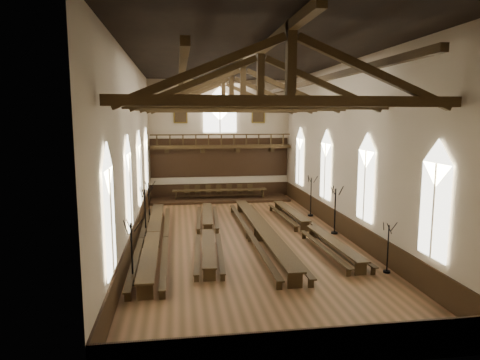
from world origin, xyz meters
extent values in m
plane|color=brown|center=(0.00, 0.00, 0.00)|extent=(26.00, 26.00, 0.00)
plane|color=#BAA68D|center=(0.00, 13.00, 5.00)|extent=(12.00, 0.00, 12.00)
plane|color=#BAA68D|center=(0.00, -13.00, 5.00)|extent=(12.00, 0.00, 12.00)
plane|color=#BAA68D|center=(-6.00, 0.00, 5.00)|extent=(0.00, 26.00, 26.00)
plane|color=#BAA68D|center=(6.00, 0.00, 5.00)|extent=(0.00, 26.00, 26.00)
plane|color=black|center=(0.00, 0.00, 10.00)|extent=(26.00, 26.00, 0.00)
cube|color=black|center=(0.00, 12.96, 0.60)|extent=(11.90, 0.08, 1.20)
cube|color=black|center=(0.00, -12.96, 0.60)|extent=(11.90, 0.08, 1.20)
cube|color=black|center=(-5.96, 0.00, 0.60)|extent=(0.08, 25.90, 1.20)
cube|color=black|center=(5.96, 0.00, 0.60)|extent=(0.08, 25.90, 1.20)
cube|color=white|center=(-5.90, -9.00, 3.40)|extent=(0.05, 1.80, 3.60)
cube|color=white|center=(-5.90, -9.00, 5.20)|extent=(0.05, 1.80, 1.80)
cylinder|color=#BAA68D|center=(-5.86, -9.00, 3.40)|extent=(0.08, 0.08, 3.60)
cube|color=white|center=(-5.90, -3.00, 3.40)|extent=(0.05, 1.80, 3.60)
cube|color=white|center=(-5.90, -3.00, 5.20)|extent=(0.05, 1.80, 1.80)
cylinder|color=#BAA68D|center=(-5.86, -3.00, 3.40)|extent=(0.08, 0.08, 3.60)
cube|color=white|center=(-5.90, 3.00, 3.40)|extent=(0.05, 1.80, 3.60)
cube|color=white|center=(-5.90, 3.00, 5.20)|extent=(0.05, 1.80, 1.80)
cylinder|color=#BAA68D|center=(-5.86, 3.00, 3.40)|extent=(0.08, 0.08, 3.60)
cube|color=white|center=(-5.90, 9.00, 3.40)|extent=(0.05, 1.80, 3.60)
cube|color=white|center=(-5.90, 9.00, 5.20)|extent=(0.05, 1.80, 1.80)
cylinder|color=#BAA68D|center=(-5.86, 9.00, 3.40)|extent=(0.08, 0.08, 3.60)
cube|color=white|center=(5.90, -9.00, 3.40)|extent=(0.05, 1.80, 3.60)
cube|color=white|center=(5.90, -9.00, 5.20)|extent=(0.05, 1.80, 1.80)
cylinder|color=#BAA68D|center=(5.86, -9.00, 3.40)|extent=(0.08, 0.08, 3.60)
cube|color=white|center=(5.90, -3.00, 3.40)|extent=(0.05, 1.80, 3.60)
cube|color=white|center=(5.90, -3.00, 5.20)|extent=(0.05, 1.80, 1.80)
cylinder|color=#BAA68D|center=(5.86, -3.00, 3.40)|extent=(0.08, 0.08, 3.60)
cube|color=white|center=(5.90, 3.00, 3.40)|extent=(0.05, 1.80, 3.60)
cube|color=white|center=(5.90, 3.00, 5.20)|extent=(0.05, 1.80, 1.80)
cylinder|color=#BAA68D|center=(5.86, 3.00, 3.40)|extent=(0.08, 0.08, 3.60)
cube|color=white|center=(5.90, 9.00, 3.40)|extent=(0.05, 1.80, 3.60)
cube|color=white|center=(5.90, 9.00, 5.20)|extent=(0.05, 1.80, 1.80)
cylinder|color=#BAA68D|center=(5.86, 9.00, 3.40)|extent=(0.08, 0.08, 3.60)
cube|color=white|center=(0.00, 12.90, 6.80)|extent=(2.80, 0.05, 2.40)
cube|color=white|center=(0.00, 12.90, 8.00)|extent=(2.80, 0.05, 2.80)
cylinder|color=#BAA68D|center=(0.00, 12.86, 6.80)|extent=(0.10, 0.10, 2.40)
cube|color=#3A2912|center=(0.00, 12.35, 4.40)|extent=(11.80, 1.20, 0.20)
cube|color=black|center=(0.00, 12.94, 3.45)|extent=(11.80, 0.10, 3.30)
cube|color=#3A2912|center=(0.00, 11.81, 5.45)|extent=(11.60, 0.12, 0.10)
cube|color=#3A2912|center=(0.00, 11.81, 4.55)|extent=(11.60, 0.12, 0.10)
cube|color=#3A2912|center=(-4.50, 12.75, 4.15)|extent=(0.35, 0.40, 0.50)
cube|color=#3A2912|center=(-1.50, 12.75, 4.15)|extent=(0.35, 0.40, 0.50)
cube|color=#3A2912|center=(1.50, 12.75, 4.15)|extent=(0.35, 0.40, 0.50)
cube|color=#3A2912|center=(4.50, 12.75, 4.15)|extent=(0.35, 0.40, 0.50)
cube|color=brown|center=(-3.30, 12.91, 7.10)|extent=(1.15, 0.06, 1.45)
cube|color=black|center=(-3.30, 12.87, 7.10)|extent=(0.95, 0.04, 1.25)
cube|color=brown|center=(3.30, 12.91, 7.10)|extent=(1.15, 0.06, 1.45)
cube|color=black|center=(3.30, 12.87, 7.10)|extent=(0.95, 0.04, 1.25)
cube|color=#3A2912|center=(0.00, -10.00, 7.40)|extent=(11.70, 0.35, 0.35)
cube|color=#3A2912|center=(0.00, -10.00, 8.70)|extent=(0.30, 0.30, 2.40)
cube|color=#3A2912|center=(-2.88, -10.00, 8.30)|extent=(5.44, 0.26, 2.40)
cube|color=#3A2912|center=(2.88, -10.00, 8.30)|extent=(5.44, 0.26, 2.40)
cube|color=#3A2912|center=(0.00, -5.00, 7.40)|extent=(11.70, 0.35, 0.35)
cube|color=#3A2912|center=(0.00, -5.00, 8.70)|extent=(0.30, 0.30, 2.40)
cube|color=#3A2912|center=(-2.88, -5.00, 8.30)|extent=(5.44, 0.26, 2.40)
cube|color=#3A2912|center=(2.88, -5.00, 8.30)|extent=(5.44, 0.26, 2.40)
cube|color=#3A2912|center=(0.00, 0.00, 7.40)|extent=(11.70, 0.35, 0.35)
cube|color=#3A2912|center=(0.00, 0.00, 8.70)|extent=(0.30, 0.30, 2.40)
cube|color=#3A2912|center=(-2.88, 0.00, 8.30)|extent=(5.44, 0.26, 2.40)
cube|color=#3A2912|center=(2.88, 0.00, 8.30)|extent=(5.44, 0.26, 2.40)
cube|color=#3A2912|center=(0.00, 5.00, 7.40)|extent=(11.70, 0.35, 0.35)
cube|color=#3A2912|center=(0.00, 5.00, 8.70)|extent=(0.30, 0.30, 2.40)
cube|color=#3A2912|center=(-2.88, 5.00, 8.30)|extent=(5.44, 0.26, 2.40)
cube|color=#3A2912|center=(2.88, 5.00, 8.30)|extent=(5.44, 0.26, 2.40)
cube|color=#3A2912|center=(0.00, 10.00, 7.40)|extent=(11.70, 0.35, 0.35)
cube|color=#3A2912|center=(0.00, 10.00, 8.70)|extent=(0.30, 0.30, 2.40)
cube|color=#3A2912|center=(-2.88, 10.00, 8.30)|extent=(5.44, 0.26, 2.40)
cube|color=#3A2912|center=(2.88, 10.00, 8.30)|extent=(5.44, 0.26, 2.40)
cube|color=#3A2912|center=(-3.36, 0.00, 8.70)|extent=(0.25, 25.70, 0.25)
cube|color=#3A2912|center=(3.36, 0.00, 8.70)|extent=(0.25, 25.70, 0.25)
cube|color=#3A2912|center=(0.00, 0.00, 9.70)|extent=(0.30, 25.70, 0.30)
cube|color=#3A2912|center=(-4.99, -4.38, 0.74)|extent=(0.78, 7.33, 0.08)
cube|color=#3A2912|center=(-4.99, -7.67, 0.35)|extent=(0.62, 0.09, 0.70)
cube|color=#3A2912|center=(-4.99, -1.08, 0.35)|extent=(0.62, 0.09, 0.70)
cube|color=#3A2912|center=(-4.99, -4.38, 0.26)|extent=(0.13, 6.49, 0.08)
cube|color=#3A2912|center=(-5.64, -4.38, 0.44)|extent=(0.34, 7.32, 0.06)
cube|color=#3A2912|center=(-5.64, -7.73, 0.20)|extent=(0.23, 0.07, 0.41)
cube|color=#3A2912|center=(-5.64, -1.04, 0.20)|extent=(0.23, 0.07, 0.41)
cube|color=#3A2912|center=(-4.34, -4.38, 0.44)|extent=(0.34, 7.32, 0.06)
cube|color=#3A2912|center=(-4.34, -7.72, 0.20)|extent=(0.23, 0.07, 0.41)
cube|color=#3A2912|center=(-4.34, -1.03, 0.20)|extent=(0.23, 0.07, 0.41)
cube|color=#3A2912|center=(-4.99, 3.02, 0.74)|extent=(0.78, 7.33, 0.08)
cube|color=#3A2912|center=(-4.99, -0.27, 0.35)|extent=(0.62, 0.09, 0.70)
cube|color=#3A2912|center=(-4.99, 6.32, 0.35)|extent=(0.62, 0.09, 0.70)
cube|color=#3A2912|center=(-4.99, 3.02, 0.26)|extent=(0.13, 6.49, 0.08)
cube|color=#3A2912|center=(-5.64, 3.02, 0.44)|extent=(0.34, 7.32, 0.06)
cube|color=#3A2912|center=(-5.64, -0.33, 0.20)|extent=(0.23, 0.07, 0.41)
cube|color=#3A2912|center=(-5.64, 6.36, 0.20)|extent=(0.23, 0.07, 0.41)
cube|color=#3A2912|center=(-4.34, 3.02, 0.44)|extent=(0.34, 7.32, 0.06)
cube|color=#3A2912|center=(-4.34, -0.32, 0.20)|extent=(0.23, 0.07, 0.41)
cube|color=#3A2912|center=(-4.34, 6.37, 0.20)|extent=(0.23, 0.07, 0.41)
cube|color=#3A2912|center=(-1.96, -3.35, 0.64)|extent=(1.01, 6.31, 0.07)
cube|color=#3A2912|center=(-1.96, -6.17, 0.30)|extent=(0.54, 0.10, 0.60)
cube|color=#3A2912|center=(-1.96, -0.52, 0.30)|extent=(0.54, 0.10, 0.60)
cube|color=#3A2912|center=(-1.96, -3.35, 0.22)|extent=(0.41, 5.56, 0.07)
cube|color=#3A2912|center=(-2.51, -3.31, 0.38)|extent=(0.63, 6.29, 0.05)
cube|color=#3A2912|center=(-2.51, -6.19, 0.18)|extent=(0.20, 0.07, 0.35)
cube|color=#3A2912|center=(-2.51, -0.44, 0.18)|extent=(0.20, 0.07, 0.35)
cube|color=#3A2912|center=(-1.40, -3.38, 0.38)|extent=(0.63, 6.29, 0.05)
cube|color=#3A2912|center=(-1.40, -6.25, 0.18)|extent=(0.20, 0.07, 0.35)
cube|color=#3A2912|center=(-1.40, -0.50, 0.18)|extent=(0.20, 0.07, 0.35)
cube|color=#3A2912|center=(-1.96, 4.05, 0.64)|extent=(1.01, 6.31, 0.07)
cube|color=#3A2912|center=(-1.96, 1.23, 0.30)|extent=(0.54, 0.10, 0.60)
cube|color=#3A2912|center=(-1.96, 6.88, 0.30)|extent=(0.54, 0.10, 0.60)
cube|color=#3A2912|center=(-1.96, 4.05, 0.22)|extent=(0.41, 5.56, 0.07)
cube|color=#3A2912|center=(-2.51, 4.09, 0.38)|extent=(0.63, 6.29, 0.05)
cube|color=#3A2912|center=(-2.51, 1.21, 0.18)|extent=(0.20, 0.07, 0.35)
cube|color=#3A2912|center=(-2.51, 6.96, 0.18)|extent=(0.20, 0.07, 0.35)
cube|color=#3A2912|center=(-1.40, 4.02, 0.38)|extent=(0.63, 6.29, 0.05)
cube|color=#3A2912|center=(-1.40, 1.15, 0.18)|extent=(0.20, 0.07, 0.35)
cube|color=#3A2912|center=(-1.40, 6.90, 0.18)|extent=(0.20, 0.07, 0.35)
cube|color=#3A2912|center=(0.97, -4.07, 0.76)|extent=(0.78, 7.46, 0.09)
cube|color=#3A2912|center=(0.97, -7.43, 0.36)|extent=(0.63, 0.09, 0.71)
cube|color=#3A2912|center=(0.97, -0.71, 0.36)|extent=(0.63, 0.09, 0.71)
cube|color=#3A2912|center=(0.97, -4.07, 0.27)|extent=(0.12, 6.61, 0.09)
cube|color=#3A2912|center=(0.30, -4.07, 0.45)|extent=(0.33, 7.46, 0.06)
cube|color=#3A2912|center=(0.30, -7.48, 0.21)|extent=(0.24, 0.08, 0.42)
cube|color=#3A2912|center=(0.30, -0.66, 0.21)|extent=(0.24, 0.08, 0.42)
cube|color=#3A2912|center=(1.63, -4.07, 0.45)|extent=(0.33, 7.46, 0.06)
cube|color=#3A2912|center=(1.63, -7.48, 0.21)|extent=(0.24, 0.08, 0.42)
cube|color=#3A2912|center=(1.63, -0.66, 0.21)|extent=(0.24, 0.08, 0.42)
cube|color=#3A2912|center=(0.97, 3.33, 0.76)|extent=(0.78, 7.46, 0.09)
cube|color=#3A2912|center=(0.97, -0.03, 0.36)|extent=(0.63, 0.09, 0.71)
cube|color=#3A2912|center=(0.97, 6.69, 0.36)|extent=(0.63, 0.09, 0.71)
cube|color=#3A2912|center=(0.97, 3.33, 0.27)|extent=(0.12, 6.61, 0.09)
cube|color=#3A2912|center=(0.30, 3.33, 0.45)|extent=(0.33, 7.46, 0.06)
cube|color=#3A2912|center=(0.30, -0.08, 0.21)|extent=(0.24, 0.08, 0.42)
cube|color=#3A2912|center=(0.30, 6.74, 0.21)|extent=(0.24, 0.08, 0.42)
cube|color=#3A2912|center=(1.63, 3.33, 0.45)|extent=(0.33, 7.46, 0.06)
cube|color=#3A2912|center=(1.63, -0.08, 0.21)|extent=(0.24, 0.08, 0.42)
cube|color=#3A2912|center=(1.63, 6.74, 0.21)|extent=(0.24, 0.08, 0.42)
cube|color=#3A2912|center=(3.98, -3.52, 0.66)|extent=(0.91, 6.51, 0.07)
cube|color=#3A2912|center=(3.98, -6.43, 0.31)|extent=(0.55, 0.10, 0.62)
cube|color=#3A2912|center=(3.98, -0.60, 0.31)|extent=(0.55, 0.10, 0.62)
cube|color=#3A2912|center=(3.98, -3.52, 0.23)|extent=(0.30, 5.74, 0.07)
cube|color=#3A2912|center=(3.41, -3.54, 0.39)|extent=(0.52, 6.49, 0.06)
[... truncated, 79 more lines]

